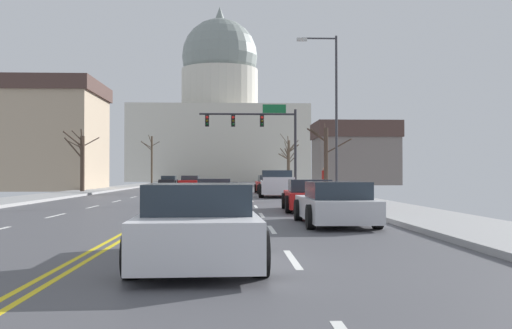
{
  "coord_description": "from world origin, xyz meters",
  "views": [
    {
      "loc": [
        2.51,
        -33.86,
        1.43
      ],
      "look_at": [
        4.92,
        26.99,
        2.37
      ],
      "focal_mm": 41.19,
      "sensor_mm": 36.0,
      "label": 1
    }
  ],
  "objects_px": {
    "signal_gantry": "(261,128)",
    "sedan_oncoming_00": "(190,182)",
    "sedan_oncoming_01": "(169,181)",
    "sedan_near_02": "(215,191)",
    "sedan_near_05": "(198,226)",
    "sedan_near_00": "(270,185)",
    "pickup_truck_near_01": "(277,185)",
    "sedan_near_03": "(309,196)",
    "sedan_near_04": "(335,204)",
    "street_lamp_right": "(332,103)",
    "pedestrian_00": "(324,178)"
  },
  "relations": [
    {
      "from": "street_lamp_right",
      "to": "sedan_near_03",
      "type": "height_order",
      "value": "street_lamp_right"
    },
    {
      "from": "sedan_oncoming_01",
      "to": "sedan_near_04",
      "type": "bearing_deg",
      "value": -79.03
    },
    {
      "from": "sedan_near_00",
      "to": "sedan_near_03",
      "type": "xyz_separation_m",
      "value": [
        0.17,
        -20.26,
        -0.07
      ]
    },
    {
      "from": "signal_gantry",
      "to": "sedan_near_00",
      "type": "relative_size",
      "value": 1.75
    },
    {
      "from": "sedan_near_00",
      "to": "sedan_near_02",
      "type": "bearing_deg",
      "value": -104.82
    },
    {
      "from": "sedan_oncoming_00",
      "to": "sedan_near_04",
      "type": "bearing_deg",
      "value": -80.31
    },
    {
      "from": "sedan_near_02",
      "to": "signal_gantry",
      "type": "bearing_deg",
      "value": 80.3
    },
    {
      "from": "signal_gantry",
      "to": "sedan_oncoming_00",
      "type": "relative_size",
      "value": 1.75
    },
    {
      "from": "sedan_near_04",
      "to": "sedan_near_05",
      "type": "height_order",
      "value": "sedan_near_05"
    },
    {
      "from": "sedan_near_03",
      "to": "sedan_near_04",
      "type": "relative_size",
      "value": 0.97
    },
    {
      "from": "sedan_near_02",
      "to": "sedan_oncoming_00",
      "type": "height_order",
      "value": "sedan_oncoming_00"
    },
    {
      "from": "sedan_near_03",
      "to": "pedestrian_00",
      "type": "xyz_separation_m",
      "value": [
        3.59,
        19.14,
        0.54
      ]
    },
    {
      "from": "sedan_near_04",
      "to": "signal_gantry",
      "type": "bearing_deg",
      "value": 91.04
    },
    {
      "from": "sedan_near_00",
      "to": "pickup_truck_near_01",
      "type": "bearing_deg",
      "value": -89.96
    },
    {
      "from": "signal_gantry",
      "to": "sedan_near_05",
      "type": "xyz_separation_m",
      "value": [
        -2.84,
        -38.11,
        -4.54
      ]
    },
    {
      "from": "sedan_near_00",
      "to": "sedan_oncoming_00",
      "type": "distance_m",
      "value": 16.4
    },
    {
      "from": "street_lamp_right",
      "to": "sedan_near_05",
      "type": "relative_size",
      "value": 1.93
    },
    {
      "from": "sedan_near_02",
      "to": "sedan_near_05",
      "type": "xyz_separation_m",
      "value": [
        0.33,
        -19.54,
        0.02
      ]
    },
    {
      "from": "sedan_near_03",
      "to": "pedestrian_00",
      "type": "height_order",
      "value": "pedestrian_00"
    },
    {
      "from": "sedan_near_02",
      "to": "sedan_oncoming_00",
      "type": "xyz_separation_m",
      "value": [
        -3.29,
        28.54,
        0.01
      ]
    },
    {
      "from": "signal_gantry",
      "to": "sedan_oncoming_00",
      "type": "xyz_separation_m",
      "value": [
        -6.47,
        9.97,
        -4.56
      ]
    },
    {
      "from": "pickup_truck_near_01",
      "to": "sedan_near_02",
      "type": "height_order",
      "value": "pickup_truck_near_01"
    },
    {
      "from": "sedan_near_04",
      "to": "pedestrian_00",
      "type": "xyz_separation_m",
      "value": [
        3.64,
        25.2,
        0.53
      ]
    },
    {
      "from": "sedan_near_04",
      "to": "street_lamp_right",
      "type": "bearing_deg",
      "value": 80.68
    },
    {
      "from": "pickup_truck_near_01",
      "to": "sedan_near_02",
      "type": "relative_size",
      "value": 1.24
    },
    {
      "from": "sedan_near_05",
      "to": "sedan_near_00",
      "type": "bearing_deg",
      "value": 84.36
    },
    {
      "from": "sedan_oncoming_00",
      "to": "sedan_near_05",
      "type": "bearing_deg",
      "value": -85.69
    },
    {
      "from": "street_lamp_right",
      "to": "pedestrian_00",
      "type": "relative_size",
      "value": 5.15
    },
    {
      "from": "sedan_near_04",
      "to": "sedan_oncoming_01",
      "type": "xyz_separation_m",
      "value": [
        -10.59,
        54.64,
        -0.01
      ]
    },
    {
      "from": "signal_gantry",
      "to": "sedan_oncoming_01",
      "type": "relative_size",
      "value": 1.81
    },
    {
      "from": "sedan_near_00",
      "to": "sedan_near_02",
      "type": "height_order",
      "value": "sedan_near_00"
    },
    {
      "from": "sedan_near_04",
      "to": "sedan_near_05",
      "type": "bearing_deg",
      "value": -116.33
    },
    {
      "from": "sedan_near_02",
      "to": "sedan_near_05",
      "type": "distance_m",
      "value": 19.54
    },
    {
      "from": "signal_gantry",
      "to": "sedan_oncoming_01",
      "type": "height_order",
      "value": "signal_gantry"
    },
    {
      "from": "signal_gantry",
      "to": "sedan_near_05",
      "type": "relative_size",
      "value": 1.72
    },
    {
      "from": "signal_gantry",
      "to": "pickup_truck_near_01",
      "type": "bearing_deg",
      "value": -87.77
    },
    {
      "from": "street_lamp_right",
      "to": "signal_gantry",
      "type": "bearing_deg",
      "value": 101.41
    },
    {
      "from": "pickup_truck_near_01",
      "to": "sedan_near_05",
      "type": "relative_size",
      "value": 1.16
    },
    {
      "from": "sedan_near_04",
      "to": "sedan_oncoming_00",
      "type": "height_order",
      "value": "sedan_oncoming_00"
    },
    {
      "from": "sedan_near_02",
      "to": "sedan_oncoming_00",
      "type": "distance_m",
      "value": 28.73
    },
    {
      "from": "signal_gantry",
      "to": "street_lamp_right",
      "type": "relative_size",
      "value": 0.89
    },
    {
      "from": "sedan_near_05",
      "to": "pedestrian_00",
      "type": "height_order",
      "value": "pedestrian_00"
    },
    {
      "from": "sedan_near_02",
      "to": "sedan_near_03",
      "type": "distance_m",
      "value": 7.6
    },
    {
      "from": "sedan_near_00",
      "to": "sedan_near_02",
      "type": "distance_m",
      "value": 14.14
    },
    {
      "from": "signal_gantry",
      "to": "sedan_near_03",
      "type": "xyz_separation_m",
      "value": [
        0.61,
        -25.17,
        -4.58
      ]
    },
    {
      "from": "sedan_oncoming_00",
      "to": "sedan_near_03",
      "type": "bearing_deg",
      "value": -78.61
    },
    {
      "from": "pickup_truck_near_01",
      "to": "pedestrian_00",
      "type": "bearing_deg",
      "value": 54.89
    },
    {
      "from": "sedan_near_05",
      "to": "sedan_oncoming_00",
      "type": "xyz_separation_m",
      "value": [
        -3.62,
        48.08,
        -0.02
      ]
    },
    {
      "from": "sedan_near_02",
      "to": "sedan_near_03",
      "type": "xyz_separation_m",
      "value": [
        3.79,
        -6.59,
        -0.01
      ]
    },
    {
      "from": "sedan_near_00",
      "to": "sedan_oncoming_01",
      "type": "relative_size",
      "value": 1.03
    }
  ]
}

